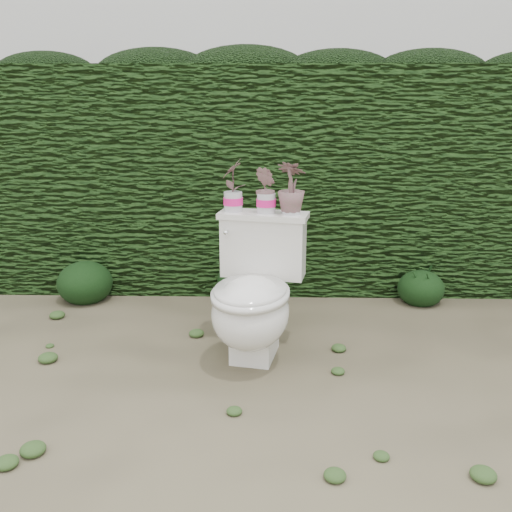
{
  "coord_description": "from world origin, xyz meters",
  "views": [
    {
      "loc": [
        0.17,
        -2.75,
        1.45
      ],
      "look_at": [
        0.1,
        0.28,
        0.55
      ],
      "focal_mm": 40.0,
      "sensor_mm": 36.0,
      "label": 1
    }
  ],
  "objects_px": {
    "toilet": "(254,298)",
    "potted_plant_right": "(291,189)",
    "potted_plant_center": "(266,191)",
    "potted_plant_left": "(233,186)"
  },
  "relations": [
    {
      "from": "toilet",
      "to": "potted_plant_left",
      "type": "bearing_deg",
      "value": 126.2
    },
    {
      "from": "potted_plant_left",
      "to": "potted_plant_center",
      "type": "distance_m",
      "value": 0.19
    },
    {
      "from": "potted_plant_left",
      "to": "toilet",
      "type": "bearing_deg",
      "value": 43.54
    },
    {
      "from": "potted_plant_center",
      "to": "potted_plant_right",
      "type": "bearing_deg",
      "value": 55.48
    },
    {
      "from": "toilet",
      "to": "potted_plant_right",
      "type": "height_order",
      "value": "potted_plant_right"
    },
    {
      "from": "potted_plant_center",
      "to": "potted_plant_right",
      "type": "xyz_separation_m",
      "value": [
        0.14,
        -0.03,
        0.02
      ]
    },
    {
      "from": "potted_plant_center",
      "to": "potted_plant_right",
      "type": "height_order",
      "value": "potted_plant_right"
    },
    {
      "from": "toilet",
      "to": "potted_plant_center",
      "type": "relative_size",
      "value": 3.17
    },
    {
      "from": "potted_plant_left",
      "to": "potted_plant_right",
      "type": "bearing_deg",
      "value": 97.34
    },
    {
      "from": "potted_plant_center",
      "to": "potted_plant_right",
      "type": "relative_size",
      "value": 0.89
    }
  ]
}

